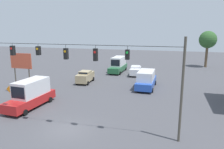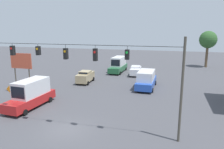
{
  "view_description": "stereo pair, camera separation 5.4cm",
  "coord_description": "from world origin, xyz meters",
  "px_view_note": "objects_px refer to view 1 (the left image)",
  "views": [
    {
      "loc": [
        -8.6,
        16.4,
        9.03
      ],
      "look_at": [
        -1.33,
        -10.73,
        2.88
      ],
      "focal_mm": 35.0,
      "sensor_mm": 36.0,
      "label": 1
    },
    {
      "loc": [
        -8.65,
        16.38,
        9.03
      ],
      "look_at": [
        -1.33,
        -10.73,
        2.88
      ],
      "focal_mm": 35.0,
      "sensor_mm": 36.0,
      "label": 2
    }
  ],
  "objects_px": {
    "overhead_signal_span": "(67,70)",
    "work_zone_sign": "(11,91)",
    "box_truck_red_parked_shoulder": "(31,94)",
    "tree_horizon_left": "(208,40)",
    "sedan_white_oncoming_deep": "(135,70)",
    "roadside_billboard": "(21,65)",
    "box_truck_blue_oncoming_far": "(146,79)",
    "traffic_cone_second": "(43,95)",
    "traffic_cone_nearest": "(32,101)",
    "sedan_tan_withflow_far": "(85,77)",
    "traffic_cone_third": "(51,91)",
    "box_truck_green_withflow_deep": "(118,65)"
  },
  "relations": [
    {
      "from": "work_zone_sign",
      "to": "traffic_cone_nearest",
      "type": "bearing_deg",
      "value": -121.61
    },
    {
      "from": "traffic_cone_nearest",
      "to": "roadside_billboard",
      "type": "height_order",
      "value": "roadside_billboard"
    },
    {
      "from": "overhead_signal_span",
      "to": "traffic_cone_third",
      "type": "distance_m",
      "value": 12.24
    },
    {
      "from": "box_truck_blue_oncoming_far",
      "to": "sedan_white_oncoming_deep",
      "type": "height_order",
      "value": "box_truck_blue_oncoming_far"
    },
    {
      "from": "sedan_tan_withflow_far",
      "to": "roadside_billboard",
      "type": "bearing_deg",
      "value": 52.65
    },
    {
      "from": "overhead_signal_span",
      "to": "sedan_tan_withflow_far",
      "type": "distance_m",
      "value": 17.05
    },
    {
      "from": "box_truck_blue_oncoming_far",
      "to": "roadside_billboard",
      "type": "height_order",
      "value": "roadside_billboard"
    },
    {
      "from": "overhead_signal_span",
      "to": "box_truck_green_withflow_deep",
      "type": "xyz_separation_m",
      "value": [
        1.53,
        -25.67,
        -3.89
      ]
    },
    {
      "from": "box_truck_red_parked_shoulder",
      "to": "work_zone_sign",
      "type": "xyz_separation_m",
      "value": [
        1.78,
        0.98,
        0.45
      ]
    },
    {
      "from": "overhead_signal_span",
      "to": "work_zone_sign",
      "type": "bearing_deg",
      "value": -18.37
    },
    {
      "from": "traffic_cone_nearest",
      "to": "work_zone_sign",
      "type": "bearing_deg",
      "value": 58.39
    },
    {
      "from": "sedan_tan_withflow_far",
      "to": "traffic_cone_second",
      "type": "relative_size",
      "value": 6.57
    },
    {
      "from": "box_truck_green_withflow_deep",
      "to": "tree_horizon_left",
      "type": "distance_m",
      "value": 21.41
    },
    {
      "from": "sedan_white_oncoming_deep",
      "to": "tree_horizon_left",
      "type": "xyz_separation_m",
      "value": [
        -14.13,
        -12.87,
        5.19
      ]
    },
    {
      "from": "box_truck_red_parked_shoulder",
      "to": "roadside_billboard",
      "type": "height_order",
      "value": "roadside_billboard"
    },
    {
      "from": "sedan_white_oncoming_deep",
      "to": "traffic_cone_nearest",
      "type": "distance_m",
      "value": 21.02
    },
    {
      "from": "overhead_signal_span",
      "to": "traffic_cone_second",
      "type": "xyz_separation_m",
      "value": [
        7.12,
        -6.88,
        -5.06
      ]
    },
    {
      "from": "box_truck_green_withflow_deep",
      "to": "roadside_billboard",
      "type": "height_order",
      "value": "roadside_billboard"
    },
    {
      "from": "traffic_cone_second",
      "to": "box_truck_blue_oncoming_far",
      "type": "bearing_deg",
      "value": -146.69
    },
    {
      "from": "box_truck_green_withflow_deep",
      "to": "overhead_signal_span",
      "type": "bearing_deg",
      "value": 93.42
    },
    {
      "from": "work_zone_sign",
      "to": "tree_horizon_left",
      "type": "relative_size",
      "value": 0.35
    },
    {
      "from": "traffic_cone_nearest",
      "to": "traffic_cone_second",
      "type": "bearing_deg",
      "value": -92.02
    },
    {
      "from": "tree_horizon_left",
      "to": "sedan_white_oncoming_deep",
      "type": "bearing_deg",
      "value": 42.33
    },
    {
      "from": "box_truck_green_withflow_deep",
      "to": "work_zone_sign",
      "type": "height_order",
      "value": "box_truck_green_withflow_deep"
    },
    {
      "from": "sedan_tan_withflow_far",
      "to": "box_truck_red_parked_shoulder",
      "type": "xyz_separation_m",
      "value": [
        1.82,
        12.03,
        0.52
      ]
    },
    {
      "from": "work_zone_sign",
      "to": "roadside_billboard",
      "type": "bearing_deg",
      "value": -65.01
    },
    {
      "from": "box_truck_green_withflow_deep",
      "to": "traffic_cone_third",
      "type": "relative_size",
      "value": 10.41
    },
    {
      "from": "box_truck_blue_oncoming_far",
      "to": "sedan_tan_withflow_far",
      "type": "distance_m",
      "value": 10.09
    },
    {
      "from": "box_truck_blue_oncoming_far",
      "to": "traffic_cone_second",
      "type": "xyz_separation_m",
      "value": [
        12.43,
        8.17,
        -0.99
      ]
    },
    {
      "from": "sedan_tan_withflow_far",
      "to": "work_zone_sign",
      "type": "relative_size",
      "value": 1.59
    },
    {
      "from": "traffic_cone_third",
      "to": "roadside_billboard",
      "type": "xyz_separation_m",
      "value": [
        3.76,
        0.76,
        3.69
      ]
    },
    {
      "from": "overhead_signal_span",
      "to": "box_truck_blue_oncoming_far",
      "type": "relative_size",
      "value": 2.89
    },
    {
      "from": "tree_horizon_left",
      "to": "work_zone_sign",
      "type": "bearing_deg",
      "value": 53.34
    },
    {
      "from": "sedan_tan_withflow_far",
      "to": "traffic_cone_nearest",
      "type": "bearing_deg",
      "value": 77.6
    },
    {
      "from": "box_truck_blue_oncoming_far",
      "to": "box_truck_green_withflow_deep",
      "type": "relative_size",
      "value": 0.94
    },
    {
      "from": "overhead_signal_span",
      "to": "traffic_cone_third",
      "type": "relative_size",
      "value": 28.34
    },
    {
      "from": "traffic_cone_nearest",
      "to": "tree_horizon_left",
      "type": "xyz_separation_m",
      "value": [
        -23.73,
        -31.56,
        5.8
      ]
    },
    {
      "from": "sedan_white_oncoming_deep",
      "to": "box_truck_blue_oncoming_far",
      "type": "bearing_deg",
      "value": 109.37
    },
    {
      "from": "roadside_billboard",
      "to": "tree_horizon_left",
      "type": "distance_m",
      "value": 39.33
    },
    {
      "from": "traffic_cone_third",
      "to": "overhead_signal_span",
      "type": "bearing_deg",
      "value": 128.8
    },
    {
      "from": "traffic_cone_nearest",
      "to": "traffic_cone_second",
      "type": "relative_size",
      "value": 1.0
    },
    {
      "from": "box_truck_red_parked_shoulder",
      "to": "tree_horizon_left",
      "type": "height_order",
      "value": "tree_horizon_left"
    },
    {
      "from": "box_truck_green_withflow_deep",
      "to": "work_zone_sign",
      "type": "bearing_deg",
      "value": 73.45
    },
    {
      "from": "box_truck_red_parked_shoulder",
      "to": "traffic_cone_nearest",
      "type": "relative_size",
      "value": 9.97
    },
    {
      "from": "sedan_white_oncoming_deep",
      "to": "roadside_billboard",
      "type": "height_order",
      "value": "roadside_billboard"
    },
    {
      "from": "overhead_signal_span",
      "to": "sedan_white_oncoming_deep",
      "type": "xyz_separation_m",
      "value": [
        -2.41,
        -23.31,
        -4.44
      ]
    },
    {
      "from": "box_truck_blue_oncoming_far",
      "to": "traffic_cone_nearest",
      "type": "relative_size",
      "value": 9.8
    },
    {
      "from": "box_truck_blue_oncoming_far",
      "to": "box_truck_red_parked_shoulder",
      "type": "bearing_deg",
      "value": 43.6
    },
    {
      "from": "overhead_signal_span",
      "to": "traffic_cone_second",
      "type": "height_order",
      "value": "overhead_signal_span"
    },
    {
      "from": "box_truck_red_parked_shoulder",
      "to": "box_truck_green_withflow_deep",
      "type": "xyz_separation_m",
      "value": [
        -5.03,
        -21.92,
        -0.03
      ]
    }
  ]
}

